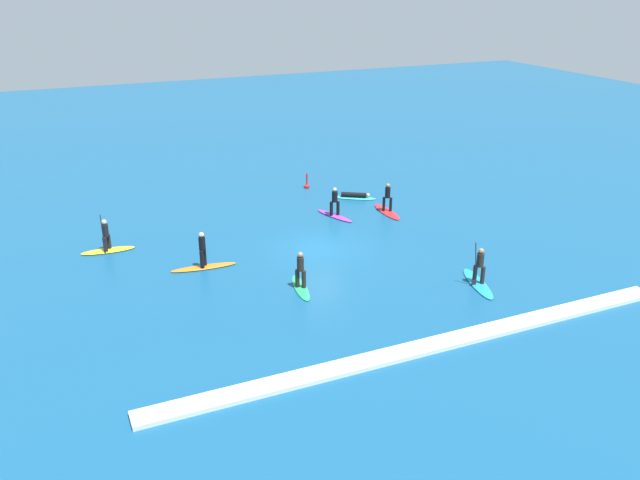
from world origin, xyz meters
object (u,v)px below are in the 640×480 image
object	(u,v)px
surfer_on_green_board	(301,278)
marker_buoy	(307,185)
surfer_on_yellow_board	(107,244)
surfer_on_orange_board	(203,259)
surfer_on_red_board	(387,206)
surfer_on_teal_board	(355,196)
surfer_on_blue_board	(479,276)
surfer_on_purple_board	(335,209)

from	to	relation	value
surfer_on_green_board	marker_buoy	world-z (taller)	surfer_on_green_board
surfer_on_yellow_board	surfer_on_orange_board	size ratio (longest dim) A/B	0.85
surfer_on_red_board	surfer_on_teal_board	bearing A→B (deg)	-166.28
surfer_on_yellow_board	surfer_on_teal_board	xyz separation A→B (m)	(15.60, 2.48, -0.28)
surfer_on_red_board	surfer_on_blue_board	xyz separation A→B (m)	(-0.93, -10.29, 0.03)
surfer_on_orange_board	surfer_on_green_board	bearing A→B (deg)	136.52
surfer_on_blue_board	surfer_on_purple_board	size ratio (longest dim) A/B	1.15
surfer_on_yellow_board	surfer_on_purple_board	bearing A→B (deg)	-176.71
surfer_on_teal_board	surfer_on_purple_board	distance (m)	3.62
surfer_on_purple_board	surfer_on_green_board	xyz separation A→B (m)	(-5.43, -7.98, 0.07)
surfer_on_green_board	marker_buoy	size ratio (longest dim) A/B	2.49
surfer_on_red_board	surfer_on_green_board	size ratio (longest dim) A/B	1.11
surfer_on_orange_board	surfer_on_teal_board	distance (m)	13.26
surfer_on_green_board	marker_buoy	distance (m)	15.04
surfer_on_teal_board	surfer_on_blue_board	size ratio (longest dim) A/B	0.81
surfer_on_red_board	surfer_on_teal_board	xyz separation A→B (m)	(-0.62, 3.13, -0.26)
surfer_on_yellow_board	surfer_on_purple_board	distance (m)	13.01
surfer_on_yellow_board	surfer_on_orange_board	distance (m)	5.72
surfer_on_orange_board	surfer_on_red_board	xyz separation A→B (m)	(12.16, 3.38, -0.08)
surfer_on_orange_board	surfer_on_green_board	distance (m)	5.31
surfer_on_blue_board	surfer_on_purple_board	bearing A→B (deg)	-152.88
surfer_on_teal_board	surfer_on_green_board	bearing A→B (deg)	-94.84
surfer_on_blue_board	marker_buoy	size ratio (longest dim) A/B	3.04
surfer_on_blue_board	surfer_on_red_board	bearing A→B (deg)	-169.84
surfer_on_teal_board	surfer_on_green_board	size ratio (longest dim) A/B	0.99
surfer_on_yellow_board	surfer_on_teal_board	world-z (taller)	surfer_on_yellow_board
surfer_on_teal_board	marker_buoy	bearing A→B (deg)	153.49
surfer_on_green_board	marker_buoy	xyz separation A→B (m)	(6.07, 13.76, -0.37)
surfer_on_teal_board	surfer_on_purple_board	world-z (taller)	surfer_on_purple_board
marker_buoy	surfer_on_orange_board	bearing A→B (deg)	-134.42
surfer_on_yellow_board	surfer_on_blue_board	size ratio (longest dim) A/B	0.82
surfer_on_orange_board	surfer_on_green_board	xyz separation A→B (m)	(3.52, -3.98, 0.06)
surfer_on_orange_board	surfer_on_blue_board	distance (m)	13.19
surfer_on_blue_board	surfer_on_orange_board	bearing A→B (deg)	-106.28
surfer_on_yellow_board	surfer_on_blue_board	world-z (taller)	surfer_on_blue_board
surfer_on_yellow_board	surfer_on_red_board	size ratio (longest dim) A/B	0.90
surfer_on_purple_board	marker_buoy	bearing A→B (deg)	154.72
surfer_on_purple_board	marker_buoy	size ratio (longest dim) A/B	2.65
surfer_on_green_board	surfer_on_purple_board	bearing A→B (deg)	-24.84
surfer_on_yellow_board	marker_buoy	distance (m)	14.80
surfer_on_teal_board	marker_buoy	size ratio (longest dim) A/B	2.46
surfer_on_purple_board	surfer_on_yellow_board	bearing A→B (deg)	-109.20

